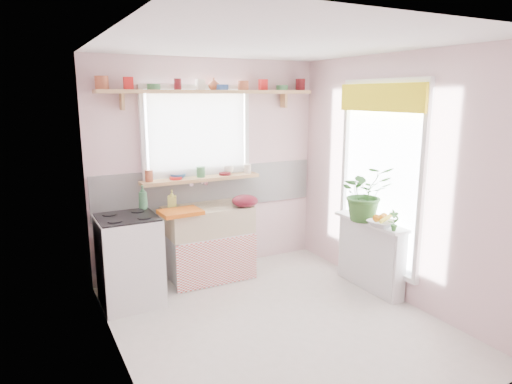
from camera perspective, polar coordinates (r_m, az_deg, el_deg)
room at (r=5.05m, az=4.24°, el=3.87°), size 3.20×3.20×3.20m
sink_unit at (r=5.29m, az=-5.96°, el=-6.25°), size 0.95×0.65×1.11m
cooker at (r=4.80m, az=-15.53°, el=-8.21°), size 0.58×0.58×0.93m
radiator_ledge at (r=5.15m, az=14.11°, el=-7.47°), size 0.22×0.95×0.78m
windowsill at (r=5.28m, az=-6.89°, el=1.64°), size 1.40×0.22×0.04m
pine_shelf at (r=5.24m, az=-5.56°, el=12.37°), size 2.52×0.24×0.04m
shelf_crockery at (r=5.23m, az=-5.82°, el=13.18°), size 2.47×0.11×0.12m
sill_crockery at (r=5.27m, az=-6.91°, el=2.46°), size 1.35×0.11×0.12m
dish_tray at (r=4.89m, az=-9.41°, el=-2.50°), size 0.44×0.34×0.04m
colander at (r=5.13m, az=-1.39°, el=-1.11°), size 0.32×0.32×0.14m
jade_plant at (r=4.93m, az=13.51°, el=-0.13°), size 0.66×0.62×0.60m
fruit_bowl at (r=4.81m, az=15.40°, el=-3.81°), size 0.33×0.33×0.07m
herb_pot at (r=4.67m, az=16.87°, el=-3.43°), size 0.12×0.09×0.21m
soap_bottle_sink at (r=5.13m, az=-10.45°, el=-0.89°), size 0.12×0.12×0.21m
sill_cup at (r=5.47m, az=-3.49°, el=2.81°), size 0.13×0.13×0.10m
sill_bowl at (r=5.23m, az=-9.73°, el=1.98°), size 0.23×0.23×0.06m
shelf_vase at (r=5.32m, az=-5.29°, el=13.31°), size 0.13×0.13×0.14m
cooker_bottle at (r=4.89m, az=-13.97°, el=-0.65°), size 0.11×0.11×0.25m
fruit at (r=4.80m, az=15.44°, el=-3.11°), size 0.20×0.14×0.10m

